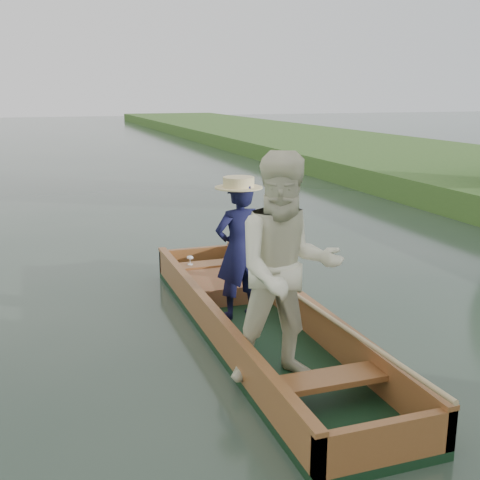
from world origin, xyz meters
name	(u,v)px	position (x,y,z in m)	size (l,w,h in m)	color
ground	(258,339)	(0.00, 0.00, 0.00)	(120.00, 120.00, 0.00)	#283D30
trees_far	(299,92)	(2.55, 4.72, 2.56)	(21.08, 4.65, 4.57)	#47331E
punt	(266,285)	(-0.08, -0.42, 0.74)	(1.26, 5.11, 2.10)	black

